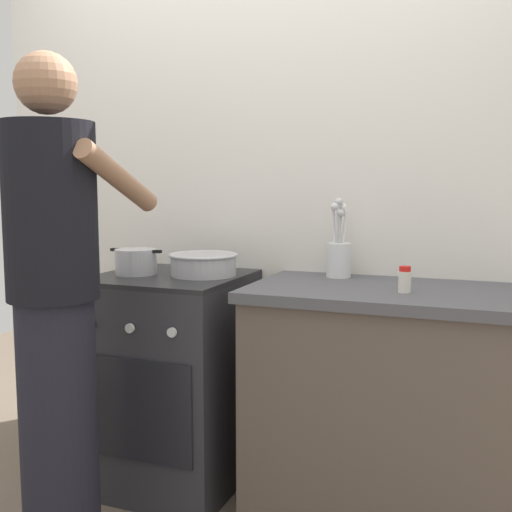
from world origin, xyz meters
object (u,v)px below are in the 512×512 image
Objects in this scene: stove_range at (171,379)px; person at (55,310)px; pot at (136,262)px; mixing_bowl at (203,263)px; spice_bottle at (405,280)px; utensil_crock at (339,254)px.

person is at bearing -98.53° from stove_range.
pot reaches higher than mixing_bowl.
person reaches higher than spice_bottle.
utensil_crock is 1.12m from person.
pot is at bearing -165.45° from mixing_bowl.
utensil_crock is 0.19× the size of person.
pot is 0.85m from utensil_crock.
pot is 0.29m from mixing_bowl.
mixing_bowl is (0.14, 0.04, 0.50)m from stove_range.
stove_range is at bearing -163.60° from utensil_crock.
utensil_crock reaches higher than pot.
pot is 0.84× the size of mixing_bowl.
person is at bearing -133.44° from utensil_crock.
utensil_crock reaches higher than stove_range.
utensil_crock reaches higher than spice_bottle.
pot is at bearing 178.28° from spice_bottle.
pot is at bearing -163.93° from utensil_crock.
mixing_bowl reaches higher than stove_range.
stove_range is 1.10m from spice_bottle.
stove_range is at bearing 175.92° from spice_bottle.
mixing_bowl is (0.28, 0.07, -0.00)m from pot.
spice_bottle is at bearing -1.72° from pot.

